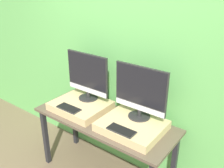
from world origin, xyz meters
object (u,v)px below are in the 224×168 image
(keyboard_left, at_px, (69,108))
(monitor_right, at_px, (140,91))
(keyboard_right, at_px, (121,130))
(monitor_left, at_px, (87,76))

(keyboard_left, bearing_deg, monitor_right, 24.52)
(keyboard_left, height_order, monitor_right, monitor_right)
(monitor_right, xyz_separation_m, keyboard_right, (-0.00, -0.31, -0.27))
(monitor_left, xyz_separation_m, keyboard_right, (0.68, -0.31, -0.27))
(monitor_left, distance_m, monitor_right, 0.68)
(monitor_left, bearing_deg, monitor_right, 0.00)
(monitor_left, distance_m, keyboard_right, 0.79)
(monitor_right, bearing_deg, keyboard_right, -90.00)
(monitor_left, height_order, keyboard_left, monitor_left)
(keyboard_left, xyz_separation_m, keyboard_right, (0.68, 0.00, 0.00))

